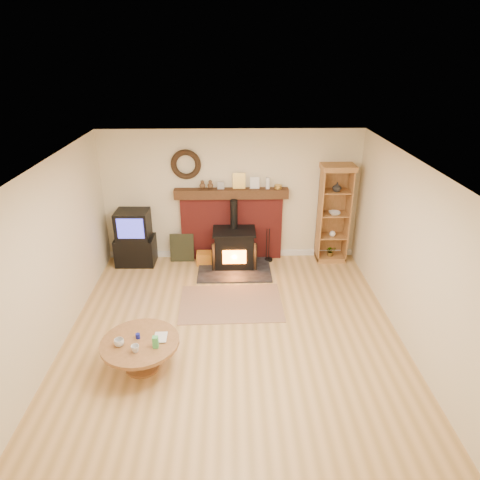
{
  "coord_description": "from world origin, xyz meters",
  "views": [
    {
      "loc": [
        -0.03,
        -5.23,
        3.99
      ],
      "look_at": [
        0.13,
        1.0,
        1.15
      ],
      "focal_mm": 32.0,
      "sensor_mm": 36.0,
      "label": 1
    }
  ],
  "objects_px": {
    "wood_stove": "(234,249)",
    "curio_cabinet": "(333,214)",
    "coffee_table": "(140,346)",
    "tv_unit": "(135,239)"
  },
  "relations": [
    {
      "from": "curio_cabinet",
      "to": "wood_stove",
      "type": "bearing_deg",
      "value": -171.86
    },
    {
      "from": "tv_unit",
      "to": "coffee_table",
      "type": "bearing_deg",
      "value": -77.74
    },
    {
      "from": "wood_stove",
      "to": "coffee_table",
      "type": "xyz_separation_m",
      "value": [
        -1.28,
        -2.91,
        -0.01
      ]
    },
    {
      "from": "coffee_table",
      "to": "curio_cabinet",
      "type": "bearing_deg",
      "value": 44.59
    },
    {
      "from": "curio_cabinet",
      "to": "coffee_table",
      "type": "height_order",
      "value": "curio_cabinet"
    },
    {
      "from": "wood_stove",
      "to": "curio_cabinet",
      "type": "height_order",
      "value": "curio_cabinet"
    },
    {
      "from": "wood_stove",
      "to": "tv_unit",
      "type": "distance_m",
      "value": 1.97
    },
    {
      "from": "wood_stove",
      "to": "curio_cabinet",
      "type": "bearing_deg",
      "value": 8.14
    },
    {
      "from": "wood_stove",
      "to": "coffee_table",
      "type": "height_order",
      "value": "wood_stove"
    },
    {
      "from": "curio_cabinet",
      "to": "coffee_table",
      "type": "xyz_separation_m",
      "value": [
        -3.23,
        -3.19,
        -0.63
      ]
    }
  ]
}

